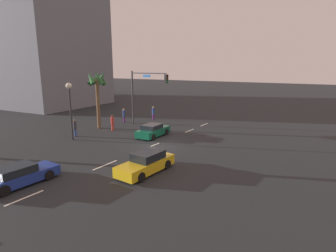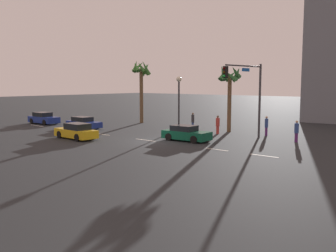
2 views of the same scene
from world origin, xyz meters
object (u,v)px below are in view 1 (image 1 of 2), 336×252
at_px(streetlamp, 70,100).
at_px(palm_tree_1, 97,85).
at_px(car_0, 19,176).
at_px(pedestrian_3, 124,115).
at_px(pedestrian_0, 153,113).
at_px(car_1, 153,131).
at_px(car_3, 146,163).
at_px(traffic_signal, 144,89).
at_px(building_0, 57,42).
at_px(pedestrian_1, 112,122).
at_px(pedestrian_2, 75,127).
at_px(building_1, 47,47).

height_order(streetlamp, palm_tree_1, palm_tree_1).
bearing_deg(car_0, palm_tree_1, 29.12).
distance_m(car_0, palm_tree_1, 16.19).
xyz_separation_m(streetlamp, pedestrian_3, (9.20, 1.53, -2.98)).
xyz_separation_m(pedestrian_0, palm_tree_1, (-7.74, 2.20, 4.09)).
xyz_separation_m(car_1, streetlamp, (-5.38, 5.82, 3.34)).
bearing_deg(car_3, traffic_signal, 38.15).
distance_m(pedestrian_0, pedestrian_3, 4.17).
bearing_deg(pedestrian_0, car_0, -165.86).
xyz_separation_m(traffic_signal, building_0, (15.14, 36.74, 8.10)).
xyz_separation_m(palm_tree_1, building_0, (19.10, 33.20, 7.53)).
bearing_deg(palm_tree_1, building_0, 60.08).
xyz_separation_m(pedestrian_1, pedestrian_3, (4.09, 1.95, 0.04)).
relative_size(car_0, pedestrian_1, 2.47).
distance_m(car_0, pedestrian_3, 19.19).
bearing_deg(car_3, pedestrian_1, 53.75).
distance_m(pedestrian_0, pedestrian_2, 11.83).
distance_m(car_1, streetlamp, 8.60).
distance_m(traffic_signal, pedestrian_1, 5.50).
bearing_deg(car_3, building_0, 59.65).
height_order(streetlamp, pedestrian_2, streetlamp).
distance_m(car_0, car_1, 13.88).
distance_m(car_0, streetlamp, 10.87).
xyz_separation_m(streetlamp, building_0, (24.20, 34.90, 8.62)).
bearing_deg(building_1, car_3, -121.71).
relative_size(pedestrian_1, palm_tree_1, 0.27).
height_order(car_3, streetlamp, streetlamp).
relative_size(traffic_signal, pedestrian_1, 3.68).
bearing_deg(traffic_signal, streetlamp, 168.54).
xyz_separation_m(car_0, traffic_signal, (17.56, 4.04, 3.89)).
relative_size(traffic_signal, pedestrian_2, 3.69).
height_order(car_0, traffic_signal, traffic_signal).
bearing_deg(traffic_signal, pedestrian_1, 160.30).
distance_m(pedestrian_2, palm_tree_1, 5.76).
height_order(car_1, building_0, building_0).
height_order(pedestrian_0, pedestrian_3, pedestrian_3).
height_order(pedestrian_0, pedestrian_1, pedestrian_0).
height_order(building_0, building_1, building_0).
distance_m(streetlamp, building_1, 29.11).
bearing_deg(palm_tree_1, pedestrian_1, -89.91).
relative_size(pedestrian_2, pedestrian_3, 0.98).
bearing_deg(pedestrian_1, pedestrian_0, -0.57).
bearing_deg(streetlamp, car_3, -103.81).
relative_size(streetlamp, palm_tree_1, 0.83).
xyz_separation_m(car_1, car_3, (-8.11, -5.29, 0.03)).
distance_m(pedestrian_2, building_1, 28.61).
height_order(pedestrian_0, building_1, building_1).
height_order(pedestrian_3, palm_tree_1, palm_tree_1).
bearing_deg(streetlamp, pedestrian_0, -2.21).
distance_m(streetlamp, pedestrian_3, 9.79).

